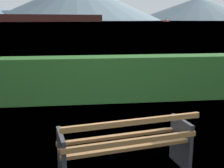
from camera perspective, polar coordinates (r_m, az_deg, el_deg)
water_surface at (r=309.48m, az=-7.06°, el=12.59°), size 620.00×620.00×0.00m
park_bench at (r=3.64m, az=2.95°, el=-12.43°), size 1.79×0.87×0.87m
hedge_row at (r=6.93m, az=-2.12°, el=1.06°), size 7.50×0.65×1.11m
cargo_ship_large at (r=249.26m, az=-17.76°, el=13.21°), size 117.01×51.70×18.91m
sailboat_mid at (r=250.68m, az=10.97°, el=12.55°), size 4.65×7.07×2.34m
distant_hills at (r=543.21m, az=-17.24°, el=15.34°), size 828.02×411.17×67.81m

